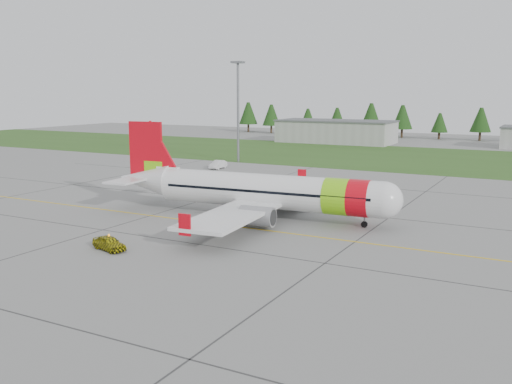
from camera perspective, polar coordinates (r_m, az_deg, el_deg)
The scene contains 9 objects.
ground at distance 53.35m, azimuth -3.19°, elevation -5.64°, with size 320.00×320.00×0.00m, color gray.
aircraft at distance 65.35m, azimuth 0.55°, elevation 0.07°, with size 35.45×32.75×10.74m.
follow_me_car at distance 53.93m, azimuth -14.53°, elevation -3.67°, with size 1.55×1.31×3.84m, color #D5CD0B.
service_van at distance 107.69m, azimuth -3.83°, elevation 3.60°, with size 1.66×1.57×4.75m, color silver.
grass_strip at distance 129.42m, azimuth 16.12°, elevation 3.25°, with size 320.00×50.00×0.03m, color #30561E.
taxi_guideline at distance 60.09m, azimuth 0.80°, elevation -3.82°, with size 120.00×0.25×0.02m, color gold.
hangar_west at distance 164.36m, azimuth 7.99°, elevation 5.95°, with size 32.00×14.00×6.00m, color #A8A8A3.
floodlight_mast at distance 117.67m, azimuth -1.81°, elevation 7.88°, with size 0.50×0.50×20.00m, color slate.
treeline at distance 184.00m, azimuth 19.96°, elevation 6.50°, with size 160.00×8.00×10.00m, color #1C3F14, non-canonical shape.
Camera 1 is at (26.89, -43.78, 14.39)m, focal length 40.00 mm.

